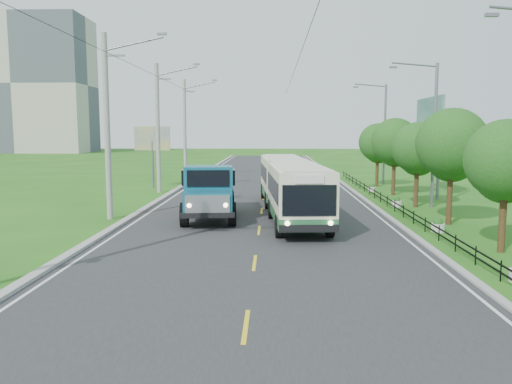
{
  "coord_description": "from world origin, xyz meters",
  "views": [
    {
      "loc": [
        0.65,
        -17.84,
        4.82
      ],
      "look_at": [
        -0.15,
        5.99,
        1.9
      ],
      "focal_mm": 35.0,
      "sensor_mm": 36.0,
      "label": 1
    }
  ],
  "objects_px": {
    "tree_fifth": "(395,144)",
    "planter_near": "(438,226)",
    "pole_near": "(108,126)",
    "bus": "(290,183)",
    "tree_back": "(378,145)",
    "streetlight_mid": "(432,130)",
    "tree_fourth": "(418,151)",
    "dump_truck": "(209,188)",
    "tree_third": "(452,147)",
    "billboard_left": "(152,142)",
    "pole_far": "(185,128)",
    "planter_mid": "(397,202)",
    "planter_far": "(372,188)",
    "streetlight_far": "(383,130)",
    "billboard_right": "(429,124)",
    "tree_second": "(506,164)",
    "pole_mid": "(158,128)"
  },
  "relations": [
    {
      "from": "billboard_left",
      "to": "bus",
      "type": "xyz_separation_m",
      "value": [
        11.14,
        -13.07,
        -2.03
      ]
    },
    {
      "from": "bus",
      "to": "tree_second",
      "type": "bearing_deg",
      "value": -51.0
    },
    {
      "from": "tree_third",
      "to": "planter_mid",
      "type": "relative_size",
      "value": 8.96
    },
    {
      "from": "pole_near",
      "to": "planter_near",
      "type": "height_order",
      "value": "pole_near"
    },
    {
      "from": "tree_back",
      "to": "bus",
      "type": "height_order",
      "value": "tree_back"
    },
    {
      "from": "bus",
      "to": "tree_third",
      "type": "bearing_deg",
      "value": -22.81
    },
    {
      "from": "tree_fifth",
      "to": "planter_near",
      "type": "distance_m",
      "value": 14.64
    },
    {
      "from": "planter_mid",
      "to": "billboard_left",
      "type": "distance_m",
      "value": 20.99
    },
    {
      "from": "billboard_left",
      "to": "tree_third",
      "type": "bearing_deg",
      "value": -39.33
    },
    {
      "from": "streetlight_mid",
      "to": "planter_near",
      "type": "height_order",
      "value": "streetlight_mid"
    },
    {
      "from": "pole_near",
      "to": "streetlight_mid",
      "type": "bearing_deg",
      "value": 14.81
    },
    {
      "from": "tree_second",
      "to": "billboard_left",
      "type": "relative_size",
      "value": 1.02
    },
    {
      "from": "tree_third",
      "to": "billboard_right",
      "type": "height_order",
      "value": "billboard_right"
    },
    {
      "from": "streetlight_far",
      "to": "planter_mid",
      "type": "distance_m",
      "value": 14.88
    },
    {
      "from": "tree_back",
      "to": "streetlight_mid",
      "type": "relative_size",
      "value": 0.61
    },
    {
      "from": "pole_near",
      "to": "billboard_right",
      "type": "distance_m",
      "value": 23.32
    },
    {
      "from": "pole_near",
      "to": "bus",
      "type": "relative_size",
      "value": 0.62
    },
    {
      "from": "pole_far",
      "to": "dump_truck",
      "type": "xyz_separation_m",
      "value": [
        5.42,
        -23.61,
        -3.41
      ]
    },
    {
      "from": "pole_mid",
      "to": "billboard_left",
      "type": "bearing_deg",
      "value": 112.42
    },
    {
      "from": "tree_third",
      "to": "planter_near",
      "type": "bearing_deg",
      "value": -120.41
    },
    {
      "from": "tree_fifth",
      "to": "planter_far",
      "type": "xyz_separation_m",
      "value": [
        -1.26,
        1.86,
        -3.57
      ]
    },
    {
      "from": "pole_mid",
      "to": "tree_fourth",
      "type": "distance_m",
      "value": 19.43
    },
    {
      "from": "streetlight_mid",
      "to": "streetlight_far",
      "type": "height_order",
      "value": "same"
    },
    {
      "from": "pole_far",
      "to": "tree_back",
      "type": "xyz_separation_m",
      "value": [
        18.12,
        -6.86,
        -1.44
      ]
    },
    {
      "from": "planter_mid",
      "to": "dump_truck",
      "type": "height_order",
      "value": "dump_truck"
    },
    {
      "from": "tree_fifth",
      "to": "planter_near",
      "type": "xyz_separation_m",
      "value": [
        -1.26,
        -14.14,
        -3.57
      ]
    },
    {
      "from": "dump_truck",
      "to": "planter_near",
      "type": "bearing_deg",
      "value": -22.2
    },
    {
      "from": "pole_near",
      "to": "tree_fourth",
      "type": "height_order",
      "value": "pole_near"
    },
    {
      "from": "streetlight_mid",
      "to": "billboard_left",
      "type": "bearing_deg",
      "value": 153.6
    },
    {
      "from": "tree_fourth",
      "to": "dump_truck",
      "type": "height_order",
      "value": "tree_fourth"
    },
    {
      "from": "tree_second",
      "to": "dump_truck",
      "type": "height_order",
      "value": "tree_second"
    },
    {
      "from": "dump_truck",
      "to": "billboard_left",
      "type": "bearing_deg",
      "value": 108.79
    },
    {
      "from": "pole_mid",
      "to": "tree_second",
      "type": "height_order",
      "value": "pole_mid"
    },
    {
      "from": "tree_second",
      "to": "dump_truck",
      "type": "relative_size",
      "value": 0.73
    },
    {
      "from": "billboard_left",
      "to": "billboard_right",
      "type": "bearing_deg",
      "value": -10.4
    },
    {
      "from": "pole_mid",
      "to": "bus",
      "type": "bearing_deg",
      "value": -45.5
    },
    {
      "from": "pole_far",
      "to": "dump_truck",
      "type": "height_order",
      "value": "pole_far"
    },
    {
      "from": "pole_near",
      "to": "planter_near",
      "type": "relative_size",
      "value": 14.93
    },
    {
      "from": "pole_far",
      "to": "streetlight_mid",
      "type": "xyz_separation_m",
      "value": [
        18.9,
        -19.0,
        -0.19
      ]
    },
    {
      "from": "planter_mid",
      "to": "tree_fourth",
      "type": "bearing_deg",
      "value": 6.39
    },
    {
      "from": "tree_second",
      "to": "bus",
      "type": "xyz_separation_m",
      "value": [
        -8.22,
        8.79,
        -1.68
      ]
    },
    {
      "from": "tree_back",
      "to": "planter_mid",
      "type": "height_order",
      "value": "tree_back"
    },
    {
      "from": "streetlight_far",
      "to": "billboard_left",
      "type": "bearing_deg",
      "value": -168.77
    },
    {
      "from": "tree_back",
      "to": "streetlight_far",
      "type": "relative_size",
      "value": 0.61
    },
    {
      "from": "planter_near",
      "to": "billboard_right",
      "type": "xyz_separation_m",
      "value": [
        3.7,
        14.0,
        5.06
      ]
    },
    {
      "from": "planter_far",
      "to": "dump_truck",
      "type": "height_order",
      "value": "dump_truck"
    },
    {
      "from": "streetlight_far",
      "to": "pole_mid",
      "type": "bearing_deg",
      "value": -159.68
    },
    {
      "from": "tree_back",
      "to": "planter_near",
      "type": "xyz_separation_m",
      "value": [
        -1.26,
        -20.14,
        -3.37
      ]
    },
    {
      "from": "pole_mid",
      "to": "pole_far",
      "type": "distance_m",
      "value": 12.0
    },
    {
      "from": "tree_third",
      "to": "billboard_left",
      "type": "bearing_deg",
      "value": 140.67
    }
  ]
}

